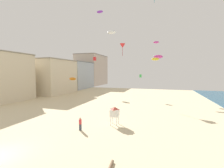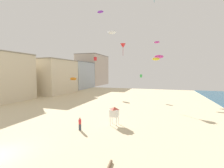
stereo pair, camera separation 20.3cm
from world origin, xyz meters
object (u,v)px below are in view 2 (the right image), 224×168
Objects in this scene: kite_flyer at (80,123)px; kite_yellow_parafoil at (156,59)px; lifeguard_stand at (114,112)px; kite_magenta_parafoil_2 at (159,57)px; driftwood_log at (109,167)px; kite_purple_parafoil at (100,12)px; kite_orange_parafoil at (73,79)px; kite_red_delta at (123,46)px; kite_red_box at (95,59)px; kite_green_box_2 at (141,76)px; kite_white_parafoil at (112,32)px; kite_magenta_parafoil at (157,42)px.

kite_yellow_parafoil is (8.00, 26.74, 10.03)m from kite_flyer.
lifeguard_stand is 29.73m from kite_magenta_parafoil_2.
kite_purple_parafoil is at bearing 113.43° from driftwood_log.
kite_red_delta reaches higher than kite_orange_parafoil.
kite_red_box is at bearing 129.28° from lifeguard_stand.
kite_red_box reaches higher than driftwood_log.
lifeguard_stand is 25.57m from kite_yellow_parafoil.
kite_magenta_parafoil_2 is at bearing 46.31° from kite_green_box_2.
kite_yellow_parafoil is (9.35, 9.66, -5.49)m from kite_white_parafoil.
kite_green_box_2 is at bearing 25.63° from kite_red_delta.
lifeguard_stand is at bearing -62.85° from kite_purple_parafoil.
kite_purple_parafoil is (-15.38, -7.46, 11.91)m from kite_magenta_parafoil_2.
kite_magenta_parafoil_2 is 20.83m from kite_purple_parafoil.
kite_red_box is 18.11m from kite_green_box_2.
kite_purple_parafoil reaches higher than kite_magenta_parafoil_2.
kite_flyer is 33.80m from kite_magenta_parafoil_2.
kite_orange_parafoil is 24.49m from kite_yellow_parafoil.
kite_magenta_parafoil is at bearing 46.10° from kite_green_box_2.
kite_flyer is 28.35m from kite_orange_parafoil.
kite_red_box is 0.38× the size of kite_red_delta.
kite_magenta_parafoil_2 is at bearing 25.86° from kite_purple_parafoil.
driftwood_log is 1.04× the size of kite_magenta_parafoil.
kite_magenta_parafoil_2 is 1.44× the size of kite_purple_parafoil.
kite_magenta_parafoil reaches higher than kite_flyer.
kite_red_box reaches higher than kite_flyer.
kite_red_box is at bearing 166.32° from kite_yellow_parafoil.
kite_flyer is at bearing -88.92° from kite_red_delta.
kite_magenta_parafoil is at bearing 123.25° from kite_flyer.
kite_purple_parafoil is at bearing -166.86° from kite_yellow_parafoil.
kite_magenta_parafoil_2 is (20.77, -0.88, -0.03)m from kite_red_box.
kite_orange_parafoil is 0.70× the size of kite_red_delta.
driftwood_log is 39.69m from kite_magenta_parafoil.
kite_magenta_parafoil is 0.49× the size of kite_red_delta.
kite_purple_parafoil reaches higher than kite_red_box.
kite_purple_parafoil is (-12.81, 29.55, 23.71)m from driftwood_log.
kite_orange_parafoil is 1.08× the size of kite_white_parafoil.
kite_red_delta reaches higher than kite_flyer.
kite_yellow_parafoil is at bearing 8.44° from kite_orange_parafoil.
kite_yellow_parafoil is 0.62× the size of kite_red_delta.
kite_flyer is at bearing -127.01° from lifeguard_stand.
kite_yellow_parafoil is (14.73, 3.44, -12.88)m from kite_purple_parafoil.
kite_purple_parafoil is 19.87m from kite_yellow_parafoil.
kite_green_box_2 is 0.26× the size of kite_red_delta.
kite_red_delta is at bearing -161.11° from kite_yellow_parafoil.
kite_red_box is 18.65m from kite_white_parafoil.
kite_magenta_parafoil_2 reaches higher than kite_flyer.
kite_red_box is (-18.20, 37.88, 11.84)m from driftwood_log.
kite_magenta_parafoil_2 is (0.63, 0.69, -4.10)m from kite_magenta_parafoil.
kite_purple_parafoil is (-10.28, 20.04, 21.99)m from lifeguard_stand.
kite_red_delta is (-0.45, 23.85, 13.52)m from kite_flyer.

